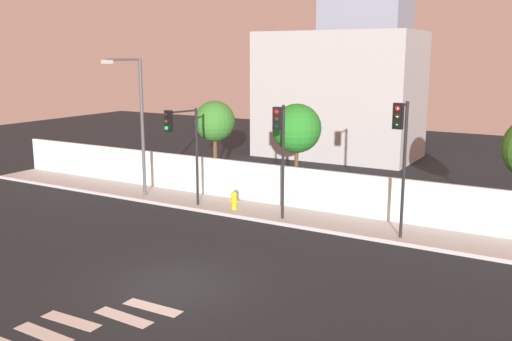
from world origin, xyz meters
TOP-DOWN VIEW (x-y plane):
  - ground_plane at (0.00, 0.00)m, footprint 80.00×80.00m
  - sidewalk at (0.00, 8.20)m, footprint 36.00×2.40m
  - perimeter_wall at (0.00, 9.49)m, footprint 36.00×0.18m
  - crosswalk_marking at (-0.41, -3.67)m, footprint 3.24×4.71m
  - traffic_light_left at (-4.81, 6.73)m, footprint 0.61×1.72m
  - traffic_light_center at (-0.16, 7.06)m, footprint 0.45×1.16m
  - traffic_light_right at (4.68, 7.07)m, footprint 0.35×1.17m
  - street_lamp_curbside at (-7.98, 7.49)m, footprint 0.79×1.96m
  - fire_hydrant at (-2.77, 7.73)m, footprint 0.44×0.26m
  - roadside_tree_leftmost at (-6.02, 11.04)m, footprint 2.07×2.07m
  - roadside_tree_midleft at (-1.38, 11.04)m, footprint 2.30×2.30m
  - low_building_distant at (-4.37, 23.49)m, footprint 10.45×6.00m

SIDE VIEW (x-z plane):
  - ground_plane at x=0.00m, z-range 0.00..0.00m
  - crosswalk_marking at x=-0.41m, z-range 0.00..0.01m
  - sidewalk at x=0.00m, z-range 0.00..0.15m
  - fire_hydrant at x=-2.77m, z-range 0.18..0.99m
  - perimeter_wall at x=0.00m, z-range 0.15..1.95m
  - traffic_light_left at x=-4.81m, z-range 1.19..5.58m
  - roadside_tree_midleft at x=-1.38m, z-range 1.14..5.77m
  - roadside_tree_leftmost at x=-6.02m, z-range 1.22..5.79m
  - traffic_light_center at x=-0.16m, z-range 1.22..5.93m
  - traffic_light_right at x=4.68m, z-range 1.28..6.34m
  - street_lamp_curbside at x=-7.98m, z-range 0.77..7.29m
  - low_building_distant at x=-4.37m, z-range 0.00..8.34m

